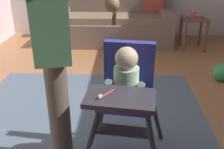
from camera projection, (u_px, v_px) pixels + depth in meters
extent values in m
cube|color=#A46C44|center=(117.00, 110.00, 2.74)|extent=(5.88, 7.13, 0.10)
cube|color=slate|center=(82.00, 135.00, 2.27)|extent=(2.31, 2.59, 0.01)
cube|color=#786259|center=(114.00, 32.00, 4.66)|extent=(2.00, 0.84, 0.40)
cube|color=#786259|center=(115.00, 4.00, 4.78)|extent=(2.00, 0.22, 0.46)
cube|color=#786259|center=(62.00, 15.00, 4.57)|extent=(0.20, 0.84, 0.20)
cube|color=#786259|center=(167.00, 16.00, 4.51)|extent=(0.20, 0.84, 0.20)
cube|color=#826A53|center=(89.00, 18.00, 4.53)|extent=(0.79, 0.60, 0.11)
cube|color=#826A53|center=(139.00, 19.00, 4.50)|extent=(0.79, 0.60, 0.11)
cube|color=#B24238|center=(154.00, 8.00, 4.65)|extent=(0.35, 0.12, 0.34)
cylinder|color=#36333C|center=(89.00, 147.00, 1.77)|extent=(0.18, 0.15, 0.51)
cylinder|color=#36333C|center=(102.00, 112.00, 2.17)|extent=(0.15, 0.18, 0.51)
cylinder|color=#36333C|center=(156.00, 117.00, 2.10)|extent=(0.18, 0.15, 0.51)
cube|color=#323190|center=(126.00, 99.00, 1.82)|extent=(0.41, 0.41, 0.05)
cube|color=#323190|center=(129.00, 65.00, 1.88)|extent=(0.37, 0.12, 0.34)
cube|color=#36333C|center=(120.00, 98.00, 1.49)|extent=(0.43, 0.31, 0.03)
cube|color=#36333C|center=(123.00, 131.00, 1.81)|extent=(0.41, 0.15, 0.02)
cylinder|color=#B3DBB7|center=(126.00, 83.00, 1.75)|extent=(0.19, 0.19, 0.22)
sphere|color=beige|center=(127.00, 58.00, 1.67)|extent=(0.15, 0.15, 0.15)
cylinder|color=#B3DBB7|center=(110.00, 82.00, 1.73)|extent=(0.06, 0.15, 0.10)
cylinder|color=#B3DBB7|center=(141.00, 85.00, 1.69)|extent=(0.06, 0.15, 0.10)
cylinder|color=#CC384C|center=(107.00, 94.00, 1.50)|extent=(0.09, 0.11, 0.01)
cube|color=white|center=(100.00, 96.00, 1.45)|extent=(0.02, 0.03, 0.02)
cylinder|color=#66584C|center=(60.00, 121.00, 1.72)|extent=(0.14, 0.14, 0.87)
cylinder|color=#66584C|center=(60.00, 111.00, 1.83)|extent=(0.14, 0.14, 0.87)
cube|color=#477A54|center=(49.00, 3.00, 1.47)|extent=(0.29, 0.44, 0.62)
sphere|color=#997051|center=(112.00, 5.00, 1.36)|extent=(0.08, 0.08, 0.08)
sphere|color=green|center=(223.00, 72.00, 3.25)|extent=(0.23, 0.23, 0.23)
cube|color=brown|center=(195.00, 19.00, 4.22)|extent=(0.40, 0.40, 0.02)
cylinder|color=brown|center=(185.00, 37.00, 4.18)|extent=(0.04, 0.04, 0.50)
cylinder|color=brown|center=(206.00, 37.00, 4.17)|extent=(0.04, 0.04, 0.50)
cylinder|color=brown|center=(180.00, 32.00, 4.49)|extent=(0.04, 0.04, 0.50)
cylinder|color=brown|center=(200.00, 32.00, 4.47)|extent=(0.04, 0.04, 0.50)
cylinder|color=#D13D33|center=(193.00, 15.00, 4.20)|extent=(0.07, 0.07, 0.10)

